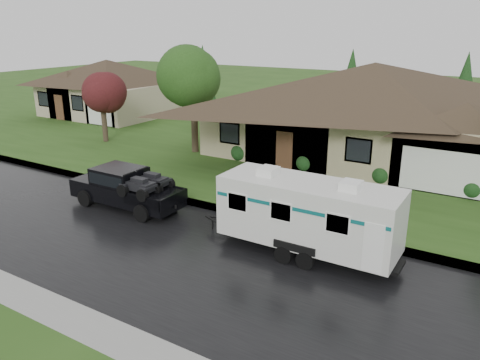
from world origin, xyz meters
name	(u,v)px	position (x,y,z in m)	size (l,w,h in m)	color
ground	(210,234)	(0.00, 0.00, 0.00)	(140.00, 140.00, 0.00)	#284A17
road	(179,254)	(0.00, -2.00, 0.01)	(140.00, 8.00, 0.01)	black
curb	(240,213)	(0.00, 2.25, 0.07)	(140.00, 0.50, 0.15)	gray
lawn	(342,150)	(0.00, 15.00, 0.07)	(140.00, 26.00, 0.15)	#284A17
house_main	(377,101)	(2.29, 13.84, 3.59)	(19.44, 10.80, 6.90)	tan
house_far	(109,83)	(-21.78, 15.85, 2.97)	(10.80, 8.64, 5.80)	#C2B190
tree_left_green	(193,81)	(-7.71, 9.45, 4.59)	(3.86, 3.86, 6.40)	#382B1E
tree_red	(102,93)	(-14.67, 8.47, 3.45)	(2.88, 2.88, 4.76)	#382B1E
shrub_row	(342,167)	(2.00, 9.30, 0.65)	(13.60, 1.00, 1.00)	#143814
pickup_truck	(125,187)	(-4.91, 0.41, 0.96)	(5.37, 2.04, 1.79)	black
travel_trailer	(308,213)	(3.89, 0.41, 1.58)	(6.62, 2.33, 2.97)	silver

